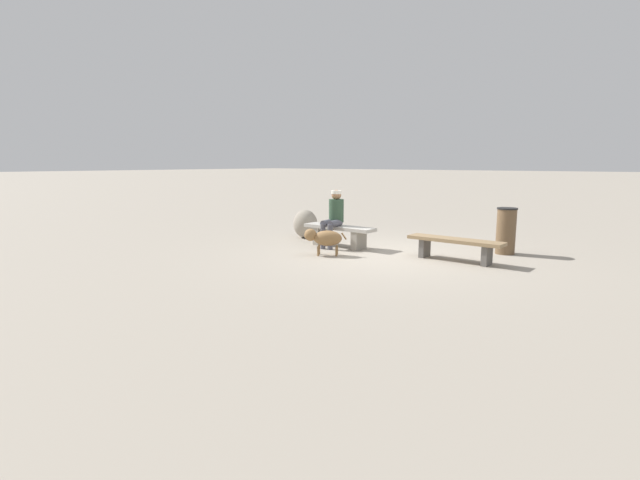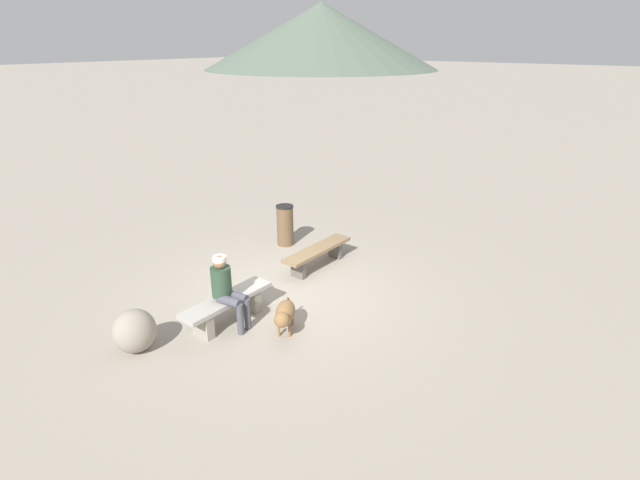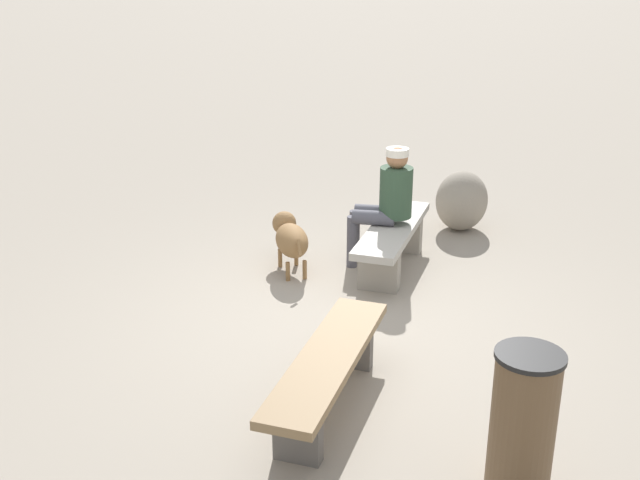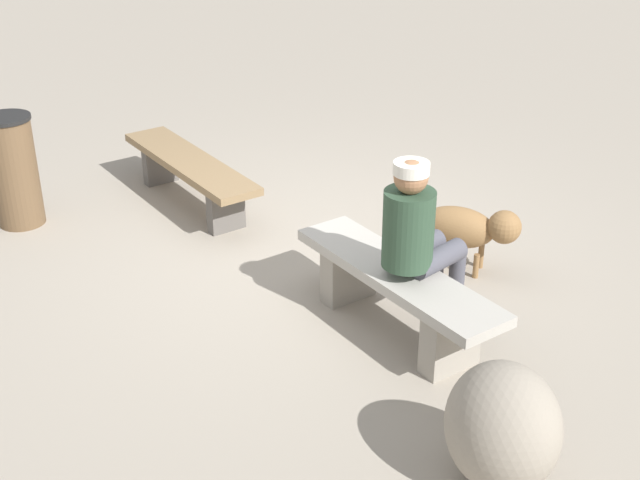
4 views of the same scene
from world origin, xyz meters
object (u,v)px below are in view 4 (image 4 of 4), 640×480
Objects in this scene: seated_person at (418,233)px; bench_right at (397,289)px; bench_left at (190,170)px; trash_bin at (14,171)px; boulder at (502,427)px; dog at (467,228)px.

bench_right is at bearing -135.30° from seated_person.
seated_person reaches higher than bench_right.
seated_person is (2.72, 0.21, 0.41)m from bench_left.
seated_person is 1.33× the size of trash_bin.
boulder is at bearing 11.77° from trash_bin.
bench_right is at bearing -103.24° from dog.
dog is (-0.41, 0.89, -0.38)m from seated_person.
trash_bin is (-3.17, -1.47, 0.15)m from bench_right.
trash_bin is at bearing -168.23° from boulder.
bench_left is 1.93× the size of trash_bin.
trash_bin is at bearing -161.46° from seated_person.
bench_left is at bearing 177.22° from seated_person.
trash_bin is 1.36× the size of boulder.
boulder is at bearing -31.31° from seated_person.
dog is (-0.34, 0.98, 0.04)m from bench_right.
boulder is (4.07, -0.40, 0.02)m from bench_left.
bench_left is 2.62× the size of boulder.
seated_person is at bearing -97.50° from dog.
trash_bin is at bearing -110.24° from bench_left.
trash_bin is at bearing -154.13° from bench_right.
bench_right reaches higher than bench_left.
bench_left is 1.46m from trash_bin.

